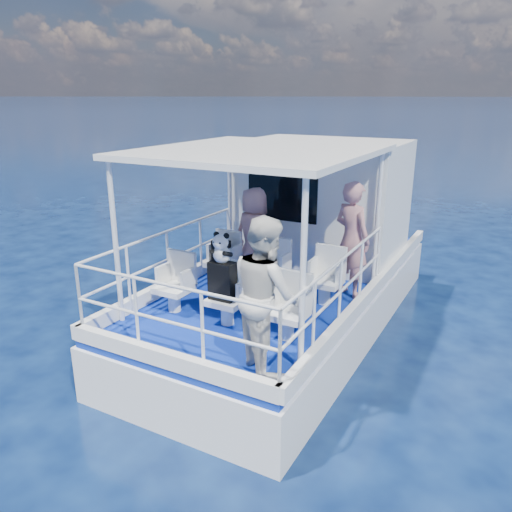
{
  "coord_description": "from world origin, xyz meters",
  "views": [
    {
      "loc": [
        3.32,
        -6.36,
        3.89
      ],
      "look_at": [
        0.06,
        -0.4,
        1.69
      ],
      "focal_mm": 35.0,
      "sensor_mm": 36.0,
      "label": 1
    }
  ],
  "objects_px": {
    "passenger_stbd_aft": "(265,294)",
    "passenger_port_fwd": "(254,234)",
    "backpack_center": "(222,281)",
    "panda": "(222,248)"
  },
  "relations": [
    {
      "from": "passenger_stbd_aft",
      "to": "passenger_port_fwd",
      "type": "bearing_deg",
      "value": -18.99
    },
    {
      "from": "passenger_stbd_aft",
      "to": "backpack_center",
      "type": "relative_size",
      "value": 3.4
    },
    {
      "from": "passenger_port_fwd",
      "to": "backpack_center",
      "type": "distance_m",
      "value": 1.85
    },
    {
      "from": "passenger_port_fwd",
      "to": "backpack_center",
      "type": "height_order",
      "value": "passenger_port_fwd"
    },
    {
      "from": "backpack_center",
      "to": "panda",
      "type": "height_order",
      "value": "panda"
    },
    {
      "from": "passenger_stbd_aft",
      "to": "panda",
      "type": "height_order",
      "value": "passenger_stbd_aft"
    },
    {
      "from": "passenger_stbd_aft",
      "to": "panda",
      "type": "bearing_deg",
      "value": 6.05
    },
    {
      "from": "passenger_port_fwd",
      "to": "backpack_center",
      "type": "bearing_deg",
      "value": 115.67
    },
    {
      "from": "passenger_stbd_aft",
      "to": "panda",
      "type": "relative_size",
      "value": 4.4
    },
    {
      "from": "passenger_stbd_aft",
      "to": "panda",
      "type": "xyz_separation_m",
      "value": [
        -0.98,
        0.65,
        0.22
      ]
    }
  ]
}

